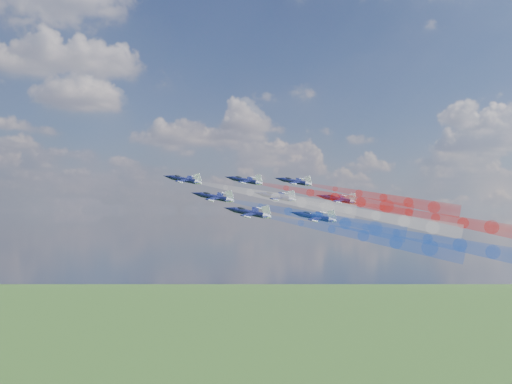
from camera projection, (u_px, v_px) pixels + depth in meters
name	position (u px, v px, depth m)	size (l,w,h in m)	color
jet_lead	(184.00, 180.00, 161.67)	(9.35, 11.69, 3.12)	black
trail_lead	(276.00, 197.00, 154.64)	(3.90, 41.68, 3.90)	silver
jet_inner_left	(214.00, 197.00, 147.60)	(9.35, 11.69, 3.12)	black
trail_inner_left	(316.00, 217.00, 140.58)	(3.90, 41.68, 3.90)	blue
jet_inner_right	(245.00, 181.00, 169.13)	(9.35, 11.69, 3.12)	black
trail_inner_right	(335.00, 197.00, 162.10)	(3.90, 41.68, 3.90)	red
jet_outer_left	(249.00, 213.00, 135.24)	(9.35, 11.69, 3.12)	black
trail_outer_left	(363.00, 236.00, 128.22)	(3.90, 41.68, 3.90)	blue
jet_center_third	(277.00, 197.00, 156.61)	(9.35, 11.69, 3.12)	black
trail_center_third	(376.00, 216.00, 149.58)	(3.90, 41.68, 3.90)	silver
jet_outer_right	(295.00, 182.00, 175.28)	(9.35, 11.69, 3.12)	black
trail_outer_right	(383.00, 198.00, 168.25)	(3.90, 41.68, 3.90)	red
jet_rear_left	(315.00, 217.00, 140.83)	(9.35, 11.69, 3.12)	black
trail_rear_left	(428.00, 239.00, 133.80)	(3.90, 41.68, 3.90)	blue
jet_rear_right	(338.00, 199.00, 163.08)	(9.35, 11.69, 3.12)	black
trail_rear_right	(436.00, 217.00, 156.05)	(3.90, 41.68, 3.90)	red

